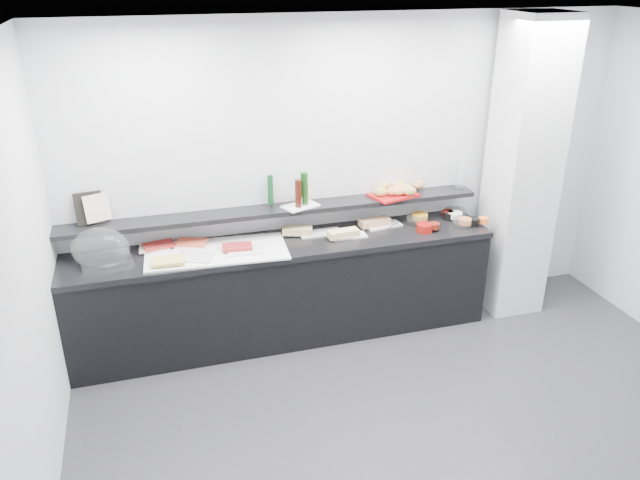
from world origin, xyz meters
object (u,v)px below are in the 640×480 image
object	(u,v)px
condiment_tray	(301,206)
bread_tray	(393,195)
sandwich_plate_mid	(349,236)
framed_print	(89,208)
cloche_base	(106,260)
carafe	(461,173)

from	to	relation	value
condiment_tray	bread_tray	world-z (taller)	bread_tray
sandwich_plate_mid	framed_print	bearing A→B (deg)	172.91
sandwich_plate_mid	framed_print	size ratio (longest dim) A/B	1.16
sandwich_plate_mid	framed_print	xyz separation A→B (m)	(-2.07, 0.29, 0.37)
condiment_tray	bread_tray	distance (m)	0.86
cloche_base	carafe	world-z (taller)	carafe
cloche_base	carafe	size ratio (longest dim) A/B	1.28
sandwich_plate_mid	carafe	world-z (taller)	carafe
framed_print	condiment_tray	world-z (taller)	framed_print
bread_tray	framed_print	bearing A→B (deg)	162.51
condiment_tray	bread_tray	bearing A→B (deg)	-19.74
framed_print	condiment_tray	bearing A→B (deg)	-11.04
sandwich_plate_mid	condiment_tray	size ratio (longest dim) A/B	1.01
carafe	cloche_base	bearing A→B (deg)	-177.27
cloche_base	carafe	distance (m)	3.16
cloche_base	bread_tray	size ratio (longest dim) A/B	0.95
sandwich_plate_mid	bread_tray	distance (m)	0.58
cloche_base	framed_print	world-z (taller)	framed_print
sandwich_plate_mid	carafe	size ratio (longest dim) A/B	1.00
cloche_base	condiment_tray	xyz separation A→B (m)	(1.61, 0.12, 0.24)
bread_tray	carafe	distance (m)	0.67
cloche_base	carafe	bearing A→B (deg)	-7.71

